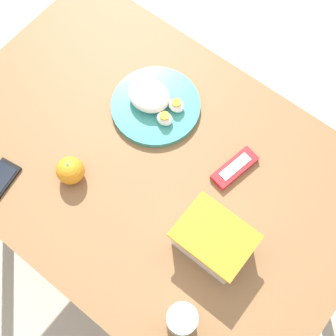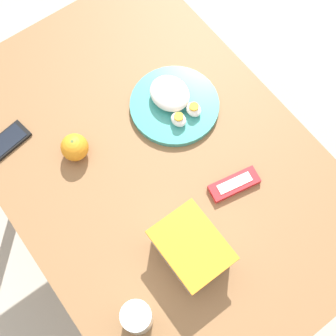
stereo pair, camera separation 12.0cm
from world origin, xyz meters
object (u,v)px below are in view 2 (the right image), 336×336
(food_container, at_px, (191,250))
(rice_plate, at_px, (174,102))
(orange_fruit, at_px, (75,147))
(drinking_glass, at_px, (137,318))
(cell_phone, at_px, (3,145))
(candy_bar, at_px, (234,184))

(food_container, relative_size, rice_plate, 0.72)
(food_container, xyz_separation_m, orange_fruit, (0.39, 0.08, -0.01))
(food_container, relative_size, drinking_glass, 1.54)
(food_container, xyz_separation_m, rice_plate, (0.36, -0.22, -0.02))
(food_container, bearing_deg, cell_phone, 22.84)
(rice_plate, bearing_deg, drinking_glass, 135.07)
(rice_plate, bearing_deg, candy_bar, 176.66)
(orange_fruit, relative_size, cell_phone, 0.47)
(rice_plate, height_order, drinking_glass, drinking_glass)
(rice_plate, xyz_separation_m, cell_phone, (0.17, 0.44, -0.02))
(drinking_glass, bearing_deg, rice_plate, -44.93)
(rice_plate, relative_size, candy_bar, 1.79)
(drinking_glass, bearing_deg, orange_fruit, -14.28)
(candy_bar, relative_size, drinking_glass, 1.21)
(cell_phone, bearing_deg, candy_bar, -137.23)
(rice_plate, relative_size, cell_phone, 1.60)
(orange_fruit, relative_size, drinking_glass, 0.63)
(candy_bar, bearing_deg, cell_phone, 42.77)
(cell_phone, bearing_deg, orange_fruit, -133.02)
(cell_phone, bearing_deg, food_container, -157.16)
(orange_fruit, height_order, candy_bar, orange_fruit)
(rice_plate, bearing_deg, cell_phone, 68.37)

